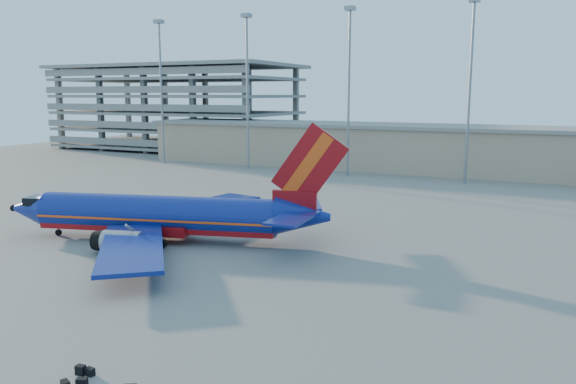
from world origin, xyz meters
name	(u,v)px	position (x,y,z in m)	size (l,w,h in m)	color
ground	(238,238)	(0.00, 0.00, 0.00)	(220.00, 220.00, 0.00)	slate
terminal_building	(448,149)	(10.00, 58.00, 4.32)	(122.00, 16.00, 8.50)	gray
parking_garage	(178,104)	(-62.00, 74.05, 11.73)	(62.00, 32.00, 21.40)	slate
light_mast_row	(407,73)	(5.00, 46.00, 17.55)	(101.60, 1.60, 28.65)	gray
aircraft_main	(166,216)	(-5.70, -4.00, 2.48)	(33.64, 31.92, 11.63)	navy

